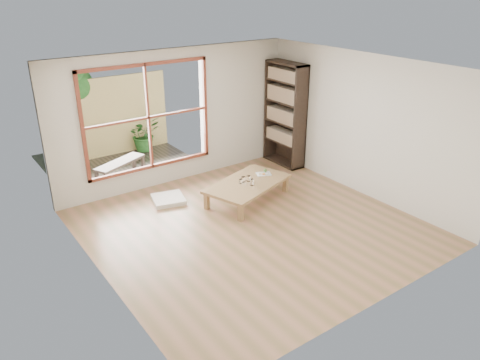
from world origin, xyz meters
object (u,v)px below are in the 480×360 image
object	(u,v)px
bookshelf	(285,115)
garden_bench	(120,164)
food_tray	(264,173)
low_table	(248,185)

from	to	relation	value
bookshelf	garden_bench	xyz separation A→B (m)	(-3.28, 1.22, -0.77)
food_tray	bookshelf	bearing A→B (deg)	58.70
bookshelf	food_tray	world-z (taller)	bookshelf
low_table	bookshelf	xyz separation A→B (m)	(1.76, 1.05, 0.79)
bookshelf	food_tray	size ratio (longest dim) A/B	6.82
low_table	bookshelf	world-z (taller)	bookshelf
low_table	food_tray	size ratio (longest dim) A/B	5.63
low_table	food_tray	bearing A→B (deg)	-2.52
low_table	garden_bench	xyz separation A→B (m)	(-1.52, 2.27, 0.01)
low_table	garden_bench	bearing A→B (deg)	105.72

